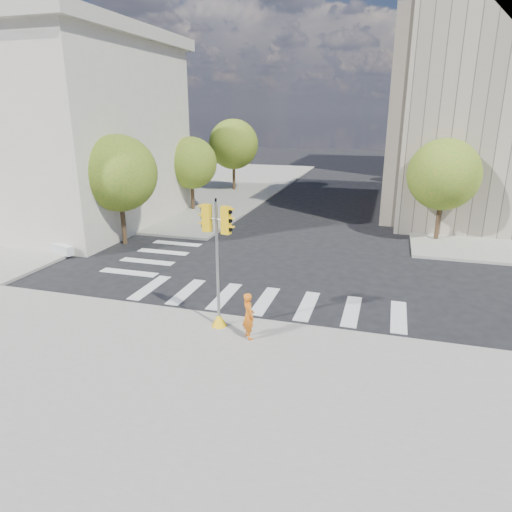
{
  "coord_description": "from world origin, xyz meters",
  "views": [
    {
      "loc": [
        4.57,
        -19.07,
        7.62
      ],
      "look_at": [
        -0.36,
        -2.44,
        2.1
      ],
      "focal_mm": 32.0,
      "sensor_mm": 36.0,
      "label": 1
    }
  ],
  "objects": [
    {
      "name": "ground",
      "position": [
        0.0,
        0.0,
        0.0
      ],
      "size": [
        160.0,
        160.0,
        0.0
      ],
      "primitive_type": "plane",
      "color": "black",
      "rests_on": "ground"
    },
    {
      "name": "sidewalk_near",
      "position": [
        0.0,
        -11.0,
        0.07
      ],
      "size": [
        30.0,
        14.0,
        0.15
      ],
      "primitive_type": "cube",
      "color": "gray",
      "rests_on": "ground"
    },
    {
      "name": "sidewalk_far_left",
      "position": [
        -20.0,
        26.0,
        0.07
      ],
      "size": [
        28.0,
        40.0,
        0.15
      ],
      "primitive_type": "cube",
      "color": "gray",
      "rests_on": "ground"
    },
    {
      "name": "classical_building",
      "position": [
        -20.0,
        8.0,
        6.44
      ],
      "size": [
        19.0,
        15.0,
        12.7
      ],
      "color": "beige",
      "rests_on": "ground"
    },
    {
      "name": "tree_lw_near",
      "position": [
        -10.5,
        4.0,
        4.2
      ],
      "size": [
        4.4,
        4.4,
        6.41
      ],
      "color": "#382616",
      "rests_on": "ground"
    },
    {
      "name": "tree_lw_mid",
      "position": [
        -10.5,
        14.0,
        3.76
      ],
      "size": [
        4.0,
        4.0,
        5.77
      ],
      "color": "#382616",
      "rests_on": "ground"
    },
    {
      "name": "tree_lw_far",
      "position": [
        -10.5,
        24.0,
        4.54
      ],
      "size": [
        4.8,
        4.8,
        6.95
      ],
      "color": "#382616",
      "rests_on": "ground"
    },
    {
      "name": "tree_re_near",
      "position": [
        7.5,
        10.0,
        4.05
      ],
      "size": [
        4.2,
        4.2,
        6.16
      ],
      "color": "#382616",
      "rests_on": "ground"
    },
    {
      "name": "tree_re_mid",
      "position": [
        7.5,
        22.0,
        4.35
      ],
      "size": [
        4.6,
        4.6,
        6.66
      ],
      "color": "#382616",
      "rests_on": "ground"
    },
    {
      "name": "tree_re_far",
      "position": [
        7.5,
        34.0,
        3.87
      ],
      "size": [
        4.0,
        4.0,
        5.88
      ],
      "color": "#382616",
      "rests_on": "ground"
    },
    {
      "name": "lamp_near",
      "position": [
        8.0,
        14.0,
        4.58
      ],
      "size": [
        0.35,
        0.18,
        8.11
      ],
      "color": "black",
      "rests_on": "sidewalk_far_right"
    },
    {
      "name": "lamp_far",
      "position": [
        8.0,
        28.0,
        4.58
      ],
      "size": [
        0.35,
        0.18,
        8.11
      ],
      "color": "black",
      "rests_on": "sidewalk_far_right"
    },
    {
      "name": "traffic_signal",
      "position": [
        -1.01,
        -4.99,
        2.15
      ],
      "size": [
        1.08,
        0.56,
        4.69
      ],
      "rotation": [
        0.0,
        0.0,
        -0.19
      ],
      "color": "yellow",
      "rests_on": "sidewalk_near"
    },
    {
      "name": "photographer",
      "position": [
        0.3,
        -5.57,
        0.98
      ],
      "size": [
        0.69,
        0.72,
        1.66
      ],
      "primitive_type": "imported",
      "rotation": [
        0.0,
        0.0,
        2.26
      ],
      "color": "orange",
      "rests_on": "sidewalk_near"
    },
    {
      "name": "planter_wall",
      "position": [
        -14.46,
        1.65,
        0.4
      ],
      "size": [
        5.74,
        2.54,
        0.5
      ],
      "primitive_type": "cube",
      "rotation": [
        0.0,
        0.0,
        -0.37
      ],
      "color": "silver",
      "rests_on": "sidewalk_left_near"
    }
  ]
}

